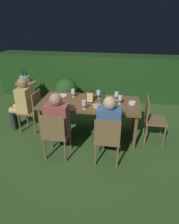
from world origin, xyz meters
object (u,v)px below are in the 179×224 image
at_px(person_in_rust, 58,120).
at_px(bowl_salad, 97,106).
at_px(lantern_centerpiece, 90,95).
at_px(side_table, 27,90).
at_px(wine_glass_e, 98,93).
at_px(bowl_bread, 108,106).
at_px(potted_plant_by_hedge, 66,91).
at_px(bowl_olives, 132,103).
at_px(ice_bucket, 25,78).
at_px(plate_a, 62,95).
at_px(chair_head_near, 32,109).
at_px(chair_side_left_b, 108,138).
at_px(chair_head_far, 152,118).
at_px(green_bottle_on_table, 103,98).
at_px(wine_glass_d, 120,98).
at_px(wine_glass_c, 117,95).
at_px(person_in_mustard, 22,102).
at_px(chair_side_left_a, 56,133).
at_px(wine_glass_a, 73,92).
at_px(wine_glass_b, 84,103).
at_px(plate_b, 57,104).
at_px(person_in_blue, 109,124).

bearing_deg(person_in_rust, bowl_salad, 35.00).
height_order(lantern_centerpiece, side_table, lantern_centerpiece).
height_order(wine_glass_e, bowl_bread, wine_glass_e).
distance_m(side_table, potted_plant_by_hedge, 1.07).
bearing_deg(bowl_olives, ice_bucket, 157.43).
height_order(wine_glass_e, plate_a, wine_glass_e).
xyz_separation_m(chair_head_near, lantern_centerpiece, (1.23, 0.02, 0.39)).
xyz_separation_m(chair_side_left_b, chair_head_near, (-1.65, 0.83, 0.00)).
distance_m(chair_head_far, green_bottle_on_table, 1.02).
height_order(lantern_centerpiece, plate_a, lantern_centerpiece).
xyz_separation_m(wine_glass_e, bowl_bread, (0.24, -0.42, -0.09)).
bearing_deg(wine_glass_d, wine_glass_c, 113.05).
distance_m(wine_glass_e, bowl_olives, 0.70).
bearing_deg(chair_head_far, side_table, 159.44).
height_order(person_in_mustard, chair_side_left_a, person_in_mustard).
bearing_deg(wine_glass_a, side_table, 147.36).
height_order(chair_head_far, side_table, chair_head_far).
height_order(wine_glass_b, wine_glass_d, same).
height_order(plate_a, potted_plant_by_hedge, potted_plant_by_hedge).
xyz_separation_m(green_bottle_on_table, bowl_olives, (0.56, 0.05, -0.09)).
bearing_deg(wine_glass_b, bowl_olives, 23.83).
bearing_deg(wine_glass_c, green_bottle_on_table, -142.82).
bearing_deg(lantern_centerpiece, wine_glass_d, -1.59).
bearing_deg(chair_head_near, bowl_olives, 1.11).
xyz_separation_m(wine_glass_d, bowl_olives, (0.23, 0.04, -0.09)).
relative_size(chair_side_left_b, side_table, 1.31).
height_order(bowl_olives, potted_plant_by_hedge, potted_plant_by_hedge).
bearing_deg(plate_a, wine_glass_b, -44.14).
relative_size(plate_a, plate_b, 0.92).
xyz_separation_m(wine_glass_a, bowl_bread, (0.76, -0.41, -0.09)).
xyz_separation_m(ice_bucket, potted_plant_by_hedge, (1.06, 0.09, -0.32)).
bearing_deg(lantern_centerpiece, person_in_mustard, -179.23).
height_order(chair_head_far, wine_glass_e, wine_glass_e).
height_order(chair_head_near, plate_a, chair_head_near).
distance_m(chair_side_left_b, person_in_blue, 0.25).
height_order(wine_glass_b, plate_b, wine_glass_b).
xyz_separation_m(lantern_centerpiece, wine_glass_a, (-0.38, 0.17, -0.03)).
distance_m(plate_a, bowl_olives, 1.45).
bearing_deg(ice_bucket, plate_a, -36.52).
bearing_deg(potted_plant_by_hedge, chair_head_near, -106.93).
bearing_deg(wine_glass_b, person_in_blue, -32.14).
height_order(wine_glass_b, plate_a, wine_glass_b).
bearing_deg(person_in_mustard, potted_plant_by_hedge, 65.28).
relative_size(lantern_centerpiece, ice_bucket, 0.77).
height_order(wine_glass_a, ice_bucket, ice_bucket).
distance_m(person_in_blue, chair_head_far, 1.02).
distance_m(wine_glass_a, bowl_salad, 0.68).
bearing_deg(plate_a, chair_head_far, -6.92).
xyz_separation_m(person_in_blue, person_in_rust, (-0.87, 0.00, 0.00)).
distance_m(chair_head_far, side_table, 3.32).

